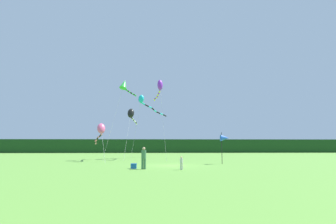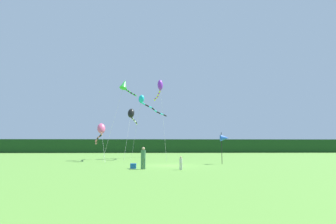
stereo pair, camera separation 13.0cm
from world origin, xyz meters
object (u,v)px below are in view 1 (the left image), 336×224
at_px(kite_rainbow, 101,130).
at_px(kite_black, 131,114).
at_px(person_child, 181,162).
at_px(cooler_box, 134,166).
at_px(person_adult, 144,157).
at_px(kite_cyan, 144,102).
at_px(kite_green, 124,85).
at_px(kite_purple, 160,87).
at_px(banner_flag_pole, 225,138).

bearing_deg(kite_rainbow, kite_black, 59.41).
height_order(person_child, cooler_box, person_child).
xyz_separation_m(person_adult, cooler_box, (-0.85, 0.56, -0.78)).
distance_m(cooler_box, kite_cyan, 19.52).
bearing_deg(cooler_box, kite_black, 96.46).
relative_size(person_adult, kite_cyan, 0.19).
bearing_deg(kite_green, kite_rainbow, -132.03).
height_order(kite_purple, kite_rainbow, kite_purple).
xyz_separation_m(person_child, cooler_box, (-3.86, 1.26, -0.38)).
bearing_deg(kite_cyan, banner_flag_pole, -53.64).
relative_size(person_child, kite_black, 0.13).
relative_size(person_adult, kite_purple, 0.15).
xyz_separation_m(person_child, kite_rainbow, (-8.99, 12.18, 3.18)).
relative_size(person_adult, kite_black, 0.21).
relative_size(person_adult, cooler_box, 3.72).
relative_size(person_adult, person_child, 1.68).
distance_m(banner_flag_pole, kite_black, 16.11).
relative_size(cooler_box, kite_purple, 0.04).
distance_m(person_child, cooler_box, 4.08).
bearing_deg(banner_flag_pole, kite_purple, 124.51).
height_order(cooler_box, kite_green, kite_green).
relative_size(cooler_box, kite_green, 0.04).
distance_m(kite_purple, kite_rainbow, 10.86).
bearing_deg(kite_purple, person_child, -84.64).
height_order(cooler_box, kite_rainbow, kite_rainbow).
height_order(banner_flag_pole, kite_cyan, kite_cyan).
distance_m(person_adult, kite_green, 17.38).
height_order(person_child, kite_rainbow, kite_rainbow).
bearing_deg(kite_cyan, cooler_box, -90.07).
bearing_deg(kite_cyan, kite_black, -147.58).
xyz_separation_m(kite_purple, kite_black, (-4.19, 1.28, -3.94)).
distance_m(person_adult, cooler_box, 1.28).
distance_m(cooler_box, banner_flag_pole, 10.82).
relative_size(person_child, kite_cyan, 0.11).
bearing_deg(banner_flag_pole, kite_black, 134.53).
height_order(person_child, banner_flag_pole, banner_flag_pole).
bearing_deg(kite_rainbow, person_adult, -62.54).
height_order(person_child, kite_green, kite_green).
distance_m(cooler_box, kite_black, 17.71).
distance_m(person_child, kite_rainbow, 15.47).
bearing_deg(kite_green, person_adult, -76.38).
bearing_deg(kite_rainbow, kite_purple, 29.65).
bearing_deg(kite_rainbow, person_child, -53.58).
xyz_separation_m(cooler_box, banner_flag_pole, (9.11, 5.29, 2.46)).
height_order(banner_flag_pole, kite_green, kite_green).
relative_size(banner_flag_pole, kite_purple, 0.29).
bearing_deg(banner_flag_pole, kite_rainbow, 158.41).
bearing_deg(kite_black, person_adult, -80.95).
height_order(kite_purple, kite_black, kite_purple).
height_order(cooler_box, kite_cyan, kite_cyan).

